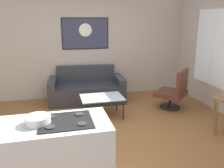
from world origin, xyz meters
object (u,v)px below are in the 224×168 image
at_px(armchair, 174,91).
at_px(couch, 87,90).
at_px(mixing_bowl, 38,120).
at_px(wall_painting, 85,33).
at_px(bar_stool, 221,106).
at_px(coffee_table, 102,99).

bearing_deg(armchair, couch, 151.01).
relative_size(mixing_bowl, wall_painting, 0.24).
distance_m(couch, armchair, 2.13).
bearing_deg(bar_stool, couch, 130.98).
bearing_deg(armchair, bar_stool, -82.18).
height_order(coffee_table, mixing_bowl, mixing_bowl).
relative_size(armchair, bar_stool, 1.33).
relative_size(couch, armchair, 2.07).
height_order(coffee_table, bar_stool, bar_stool).
relative_size(couch, mixing_bowl, 6.66).
distance_m(armchair, mixing_bowl, 3.55).
bearing_deg(armchair, mixing_bowl, -143.77).
distance_m(couch, wall_painting, 1.43).
relative_size(bar_stool, mixing_bowl, 2.41).
xyz_separation_m(couch, bar_stool, (2.04, -2.35, 0.24)).
bearing_deg(couch, mixing_bowl, -107.39).
relative_size(couch, bar_stool, 2.76).
xyz_separation_m(coffee_table, mixing_bowl, (-1.14, -2.03, 0.52)).
bearing_deg(mixing_bowl, bar_stool, 14.11).
xyz_separation_m(couch, wall_painting, (0.06, 0.42, 1.36)).
height_order(couch, coffee_table, couch).
bearing_deg(bar_stool, mixing_bowl, -165.89).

